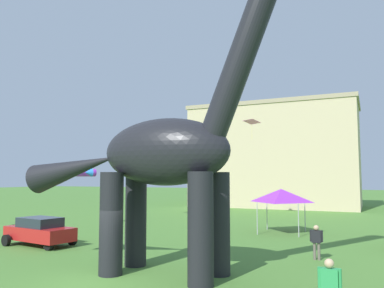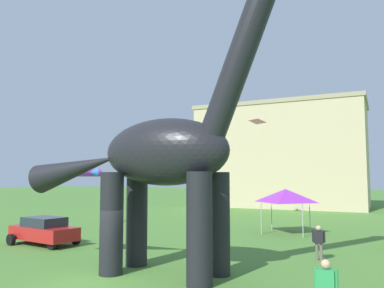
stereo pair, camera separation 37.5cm
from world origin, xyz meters
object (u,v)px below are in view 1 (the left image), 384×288
object	(u,v)px
dinosaur_sculpture	(164,152)
person_strolling_adult	(316,239)
festival_canopy_tent	(281,196)
kite_near_low	(252,122)
person_far_spectator	(330,283)
parked_sedan_left	(40,231)
kite_far_right	(154,162)
kite_trailing	(83,173)

from	to	relation	value
dinosaur_sculpture	person_strolling_adult	world-z (taller)	dinosaur_sculpture
festival_canopy_tent	kite_near_low	xyz separation A→B (m)	(-4.48, 8.73, 6.53)
dinosaur_sculpture	person_far_spectator	size ratio (longest dim) A/B	8.14
person_strolling_adult	kite_near_low	world-z (taller)	kite_near_low
festival_canopy_tent	parked_sedan_left	bearing A→B (deg)	-137.04
person_strolling_adult	kite_far_right	xyz separation A→B (m)	(-16.71, 13.69, 4.31)
festival_canopy_tent	person_far_spectator	bearing A→B (deg)	-74.05
parked_sedan_left	kite_far_right	bearing A→B (deg)	106.23
dinosaur_sculpture	parked_sedan_left	bearing A→B (deg)	153.03
person_strolling_adult	dinosaur_sculpture	bearing A→B (deg)	-178.41
person_far_spectator	kite_far_right	world-z (taller)	kite_far_right
festival_canopy_tent	kite_near_low	distance (m)	11.79
person_far_spectator	kite_far_right	distance (m)	28.42
kite_near_low	kite_trailing	size ratio (longest dim) A/B	0.82
festival_canopy_tent	kite_trailing	bearing A→B (deg)	-168.96
kite_near_low	kite_trailing	xyz separation A→B (m)	(-10.30, -11.62, -4.92)
parked_sedan_left	kite_near_low	size ratio (longest dim) A/B	2.42
person_strolling_adult	parked_sedan_left	bearing A→B (deg)	144.95
person_strolling_adult	kite_trailing	size ratio (longest dim) A/B	0.71
parked_sedan_left	person_strolling_adult	size ratio (longest dim) A/B	2.80
parked_sedan_left	kite_near_low	distance (m)	22.04
dinosaur_sculpture	festival_canopy_tent	distance (m)	13.70
festival_canopy_tent	person_strolling_adult	bearing A→B (deg)	-67.94
parked_sedan_left	kite_near_low	world-z (taller)	kite_near_low
dinosaur_sculpture	person_far_spectator	world-z (taller)	dinosaur_sculpture
person_far_spectator	kite_far_right	size ratio (longest dim) A/B	0.85
dinosaur_sculpture	parked_sedan_left	world-z (taller)	dinosaur_sculpture
kite_trailing	kite_far_right	world-z (taller)	kite_far_right
kite_trailing	festival_canopy_tent	bearing A→B (deg)	11.04
person_far_spectator	person_strolling_adult	world-z (taller)	person_far_spectator
kite_near_low	kite_far_right	bearing A→B (deg)	-161.12
kite_near_low	festival_canopy_tent	bearing A→B (deg)	-62.82
parked_sedan_left	person_far_spectator	distance (m)	16.74
person_strolling_adult	kite_trailing	bearing A→B (deg)	119.31
festival_canopy_tent	kite_trailing	xyz separation A→B (m)	(-14.78, -2.88, 1.62)
kite_far_right	person_strolling_adult	bearing A→B (deg)	-39.33
dinosaur_sculpture	kite_far_right	size ratio (longest dim) A/B	6.88
kite_far_right	festival_canopy_tent	bearing A→B (deg)	-22.83
kite_trailing	kite_far_right	distance (m)	8.72
parked_sedan_left	person_strolling_adult	world-z (taller)	person_strolling_adult
dinosaur_sculpture	person_strolling_adult	size ratio (longest dim) A/B	8.39
person_strolling_adult	festival_canopy_tent	world-z (taller)	festival_canopy_tent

